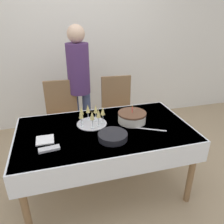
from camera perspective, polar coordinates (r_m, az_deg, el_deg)
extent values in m
plane|color=tan|center=(2.54, -1.67, -18.97)|extent=(12.00, 12.00, 0.00)
cube|color=silver|center=(3.54, -9.05, 18.05)|extent=(8.00, 0.05, 2.70)
cube|color=white|center=(2.10, -1.92, -4.70)|extent=(1.62, 0.91, 0.03)
cube|color=white|center=(2.15, -1.88, -6.78)|extent=(1.65, 0.94, 0.21)
cylinder|color=olive|center=(2.00, -21.78, -22.06)|extent=(0.06, 0.06, 0.71)
cylinder|color=olive|center=(2.30, 20.00, -14.66)|extent=(0.06, 0.06, 0.71)
cylinder|color=olive|center=(2.61, -20.47, -9.48)|extent=(0.06, 0.06, 0.71)
cylinder|color=olive|center=(2.84, 11.17, -5.23)|extent=(0.06, 0.06, 0.71)
cube|color=olive|center=(2.80, -12.61, -3.32)|extent=(0.45, 0.45, 0.04)
cube|color=olive|center=(2.87, -13.14, 3.23)|extent=(0.40, 0.06, 0.50)
cylinder|color=olive|center=(2.77, -8.35, -9.11)|extent=(0.04, 0.04, 0.44)
cylinder|color=olive|center=(2.78, -15.86, -9.73)|extent=(0.04, 0.04, 0.44)
cylinder|color=olive|center=(3.08, -8.87, -5.40)|extent=(0.04, 0.04, 0.44)
cylinder|color=olive|center=(3.09, -15.57, -5.97)|extent=(0.04, 0.04, 0.44)
cube|color=olive|center=(2.91, 1.83, -1.57)|extent=(0.45, 0.45, 0.04)
cube|color=olive|center=(2.97, 1.05, 4.72)|extent=(0.40, 0.06, 0.50)
cylinder|color=olive|center=(2.92, 6.05, -7.01)|extent=(0.04, 0.04, 0.44)
cylinder|color=olive|center=(2.84, -0.96, -7.82)|extent=(0.04, 0.04, 0.44)
cylinder|color=olive|center=(3.22, 4.17, -3.69)|extent=(0.04, 0.04, 0.44)
cylinder|color=olive|center=(3.15, -2.18, -4.33)|extent=(0.04, 0.04, 0.44)
cylinder|color=silver|center=(2.21, 5.23, -1.56)|extent=(0.28, 0.28, 0.09)
cylinder|color=brown|center=(2.18, 5.28, -0.34)|extent=(0.28, 0.28, 0.02)
cylinder|color=#E53F3F|center=(2.17, 5.32, 0.59)|extent=(0.01, 0.01, 0.06)
sphere|color=#F9CC4C|center=(2.15, 5.36, 1.51)|extent=(0.01, 0.01, 0.01)
cylinder|color=silver|center=(2.18, -5.29, -3.04)|extent=(0.30, 0.30, 0.01)
cylinder|color=silver|center=(2.19, -2.37, -2.74)|extent=(0.05, 0.05, 0.00)
cylinder|color=silver|center=(2.17, -2.39, -1.69)|extent=(0.01, 0.01, 0.08)
cone|color=#E0CC72|center=(2.13, -2.43, 0.35)|extent=(0.04, 0.04, 0.08)
cylinder|color=silver|center=(2.23, -4.19, -2.18)|extent=(0.05, 0.05, 0.00)
cylinder|color=silver|center=(2.21, -4.23, -1.16)|extent=(0.01, 0.01, 0.08)
cone|color=#E0CC72|center=(2.18, -4.30, 0.85)|extent=(0.04, 0.04, 0.08)
cylinder|color=silver|center=(2.25, -6.18, -2.09)|extent=(0.05, 0.05, 0.00)
cylinder|color=silver|center=(2.23, -6.23, -1.07)|extent=(0.01, 0.01, 0.08)
cone|color=#E0CC72|center=(2.19, -6.33, 0.93)|extent=(0.04, 0.04, 0.08)
cylinder|color=silver|center=(2.21, -7.83, -2.63)|extent=(0.05, 0.05, 0.00)
cylinder|color=silver|center=(2.19, -7.90, -1.60)|extent=(0.01, 0.01, 0.08)
cone|color=#E0CC72|center=(2.16, -8.03, 0.42)|extent=(0.04, 0.04, 0.08)
cylinder|color=silver|center=(2.14, -7.91, -3.66)|extent=(0.05, 0.05, 0.00)
cylinder|color=silver|center=(2.12, -7.98, -2.61)|extent=(0.01, 0.01, 0.08)
cone|color=#E0CC72|center=(2.08, -8.12, -0.53)|extent=(0.04, 0.04, 0.08)
cylinder|color=silver|center=(2.11, -5.09, -4.02)|extent=(0.05, 0.05, 0.00)
cylinder|color=silver|center=(2.08, -5.14, -2.95)|extent=(0.01, 0.01, 0.08)
cone|color=#E0CC72|center=(2.05, -5.23, -0.84)|extent=(0.04, 0.04, 0.08)
cylinder|color=silver|center=(2.14, -3.45, -3.46)|extent=(0.05, 0.05, 0.00)
cylinder|color=silver|center=(2.12, -3.48, -2.40)|extent=(0.01, 0.01, 0.08)
cone|color=#E0CC72|center=(2.08, -3.54, -0.32)|extent=(0.04, 0.04, 0.08)
cylinder|color=black|center=(1.93, 0.19, -6.97)|extent=(0.26, 0.26, 0.01)
cylinder|color=black|center=(1.93, 0.19, -6.79)|extent=(0.26, 0.26, 0.01)
cylinder|color=black|center=(1.92, 0.19, -6.61)|extent=(0.26, 0.26, 0.01)
cylinder|color=black|center=(1.92, 0.19, -6.43)|extent=(0.26, 0.26, 0.01)
cylinder|color=black|center=(1.92, 0.19, -6.26)|extent=(0.26, 0.26, 0.01)
cylinder|color=black|center=(1.91, 0.19, -6.08)|extent=(0.26, 0.26, 0.01)
cylinder|color=black|center=(1.91, 0.19, -5.90)|extent=(0.26, 0.26, 0.01)
cylinder|color=black|center=(1.91, 0.19, -5.72)|extent=(0.26, 0.26, 0.01)
cube|color=silver|center=(2.11, 10.02, -4.48)|extent=(0.27, 0.16, 0.00)
cube|color=silver|center=(1.86, -16.10, -9.27)|extent=(0.18, 0.08, 0.02)
cube|color=white|center=(1.99, -17.10, -6.99)|extent=(0.15, 0.15, 0.01)
cylinder|color=#3F4C72|center=(3.05, -9.44, -2.05)|extent=(0.11, 0.11, 0.79)
cylinder|color=#3F4C72|center=(3.06, -6.47, -1.70)|extent=(0.11, 0.11, 0.79)
cylinder|color=#4C2D60|center=(2.81, -8.81, 11.05)|extent=(0.28, 0.28, 0.62)
sphere|color=#D8B293|center=(2.74, -9.41, 19.55)|extent=(0.21, 0.21, 0.21)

